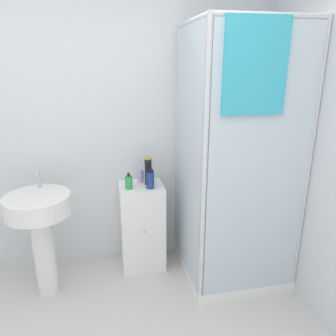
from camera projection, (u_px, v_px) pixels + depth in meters
The scene contains 8 objects.
wall_back at pixel (78, 130), 2.78m from camera, with size 6.40×0.06×2.50m, color silver.
shower_enclosure at pixel (229, 211), 2.72m from camera, with size 0.82×0.85×2.09m.
vanity_cabinet at pixel (142, 226), 2.95m from camera, with size 0.38×0.36×0.79m.
sink at pixel (40, 222), 2.51m from camera, with size 0.49×0.49×0.98m.
soap_dispenser at pixel (129, 182), 2.73m from camera, with size 0.06×0.06×0.14m.
shampoo_bottle_tall_black at pixel (148, 171), 2.80m from camera, with size 0.06×0.06×0.25m.
shampoo_bottle_blue at pixel (150, 179), 2.74m from camera, with size 0.07×0.07×0.17m.
lotion_bottle_white at pixel (141, 176), 2.88m from camera, with size 0.05×0.05×0.14m.
Camera 1 is at (0.20, -1.14, 1.81)m, focal length 35.00 mm.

